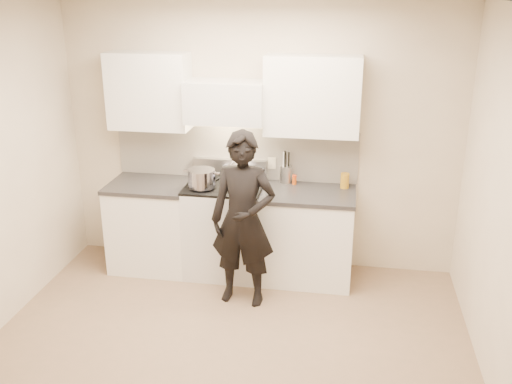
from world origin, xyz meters
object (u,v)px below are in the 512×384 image
at_px(stove, 225,228).
at_px(utensil_crock, 286,173).
at_px(counter_right, 307,235).
at_px(wok, 238,171).
at_px(person, 243,220).

height_order(stove, utensil_crock, utensil_crock).
distance_m(counter_right, wok, 0.94).
bearing_deg(utensil_crock, wok, -168.12).
bearing_deg(stove, utensil_crock, 22.86).
bearing_deg(person, counter_right, 50.32).
relative_size(stove, wok, 2.46).
height_order(wok, utensil_crock, utensil_crock).
xyz_separation_m(wok, person, (0.19, -0.70, -0.23)).
bearing_deg(person, wok, 109.71).
relative_size(counter_right, utensil_crock, 2.83).
bearing_deg(wok, utensil_crock, 11.88).
bearing_deg(wok, counter_right, -11.25).
xyz_separation_m(stove, person, (0.29, -0.55, 0.34)).
xyz_separation_m(counter_right, utensil_crock, (-0.25, 0.25, 0.56)).
distance_m(stove, utensil_crock, 0.83).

